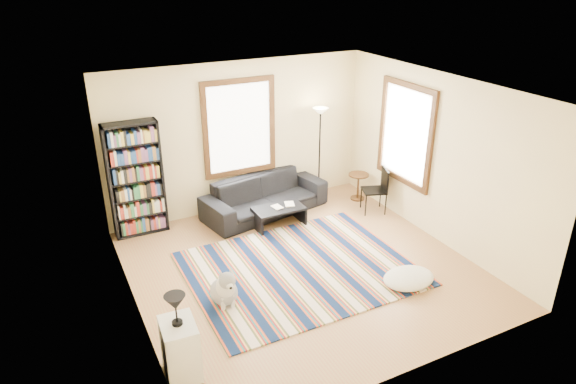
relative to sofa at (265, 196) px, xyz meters
name	(u,v)px	position (x,y,z in m)	size (l,w,h in m)	color
floor	(302,271)	(-0.29, -2.05, -0.40)	(5.00, 5.00, 0.10)	#9D7B48
ceiling	(305,86)	(-0.29, -2.05, 2.50)	(5.00, 5.00, 0.10)	white
wall_back	(238,137)	(-0.29, 0.50, 1.05)	(5.00, 0.10, 2.80)	beige
wall_front	(420,273)	(-0.29, -4.60, 1.05)	(5.00, 0.10, 2.80)	beige
wall_left	(123,223)	(-2.84, -2.05, 1.05)	(0.10, 5.00, 2.80)	beige
wall_right	(439,158)	(2.26, -2.05, 1.05)	(0.10, 5.00, 2.80)	beige
window_back	(239,128)	(-0.29, 0.42, 1.25)	(1.20, 0.06, 1.60)	white
window_right	(406,134)	(2.18, -1.25, 1.25)	(0.06, 1.20, 1.60)	white
rug	(299,269)	(-0.35, -2.06, -0.34)	(3.35, 2.68, 0.02)	#0D1E44
sofa	(265,196)	(0.00, 0.00, 0.00)	(0.93, 2.37, 0.69)	black
bookshelf	(136,180)	(-2.26, 0.27, 0.65)	(0.90, 0.30, 2.00)	black
coffee_table	(279,216)	(0.00, -0.61, -0.17)	(0.90, 0.50, 0.36)	black
book_a	(274,208)	(-0.10, -0.61, 0.02)	(0.20, 0.15, 0.02)	beige
book_b	(285,204)	(0.15, -0.56, 0.02)	(0.17, 0.23, 0.02)	beige
floor_cushion	(409,278)	(0.90, -3.13, -0.25)	(0.81, 0.60, 0.20)	beige
floor_lamp	(319,155)	(1.23, 0.10, 0.58)	(0.30, 0.30, 1.86)	black
side_table	(358,187)	(1.91, -0.29, -0.08)	(0.40, 0.40, 0.54)	#4B2B12
folding_chair	(374,190)	(1.86, -0.89, 0.08)	(0.42, 0.40, 0.86)	black
white_cabinet	(180,349)	(-2.59, -3.39, 0.00)	(0.38, 0.50, 0.70)	white
table_lamp	(176,310)	(-2.59, -3.39, 0.54)	(0.24, 0.24, 0.38)	black
dog	(223,284)	(-1.69, -2.33, -0.05)	(0.42, 0.59, 0.59)	#A9A9A9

